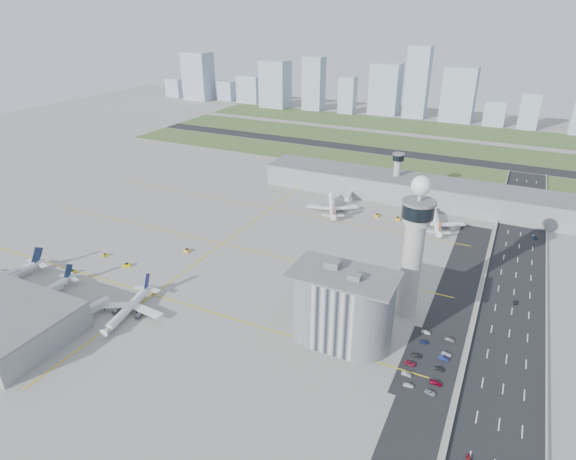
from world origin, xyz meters
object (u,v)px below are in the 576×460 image
at_px(airplane_near_c, 127,304).
at_px(car_lot_2, 410,363).
at_px(tug_0, 72,272).
at_px(car_hw_1, 515,302).
at_px(tug_5, 398,218).
at_px(car_lot_4, 424,342).
at_px(car_lot_9, 444,358).
at_px(jet_bridge_far_0, 350,194).
at_px(airplane_far_a, 332,202).
at_px(tug_1, 105,255).
at_px(tug_2, 127,265).
at_px(car_lot_1, 406,374).
at_px(car_lot_0, 409,385).
at_px(airplane_far_b, 437,218).
at_px(car_lot_7, 436,383).
at_px(control_tower, 414,243).
at_px(airplane_near_a, 1,274).
at_px(jet_bridge_near_1, 34,300).
at_px(car_lot_3, 417,355).
at_px(car_lot_10, 447,354).
at_px(jet_bridge_far_1, 420,206).
at_px(car_lot_8, 440,369).
at_px(car_hw_4, 513,200).
at_px(car_lot_11, 450,340).
at_px(car_hw_0, 468,459).
at_px(secondary_tower, 397,171).
at_px(tug_4, 377,215).
at_px(car_hw_2, 535,238).
at_px(car_lot_5, 426,332).
at_px(admin_building, 342,307).
at_px(tug_3, 187,250).
at_px(car_lot_6, 430,393).
at_px(airplane_near_b, 41,290).
at_px(jet_bridge_near_2, 81,317).

distance_m(airplane_near_c, car_lot_2, 122.87).
distance_m(tug_0, car_hw_1, 218.29).
bearing_deg(car_lot_2, tug_5, 16.33).
xyz_separation_m(car_lot_4, car_lot_9, (8.93, -7.13, 0.07)).
height_order(jet_bridge_far_0, car_lot_9, jet_bridge_far_0).
bearing_deg(airplane_far_a, tug_1, 119.93).
xyz_separation_m(tug_2, car_lot_1, (152.70, -17.59, -0.37)).
bearing_deg(car_lot_0, airplane_far_b, 1.11).
height_order(car_lot_7, car_lot_9, car_lot_9).
distance_m(control_tower, airplane_near_a, 196.86).
distance_m(jet_bridge_near_1, jet_bridge_far_0, 210.89).
relative_size(car_lot_3, car_lot_10, 1.02).
height_order(jet_bridge_far_1, car_lot_8, jet_bridge_far_1).
relative_size(airplane_far_a, car_hw_1, 11.49).
bearing_deg(jet_bridge_near_1, car_lot_2, -67.90).
distance_m(airplane_far_b, car_hw_4, 79.70).
distance_m(jet_bridge_far_1, car_lot_11, 142.07).
xyz_separation_m(car_lot_7, car_hw_0, (14.97, -28.68, -0.10)).
bearing_deg(tug_1, secondary_tower, -105.09).
xyz_separation_m(tug_4, car_hw_2, (93.69, 9.21, -0.42)).
distance_m(jet_bridge_far_0, car_lot_10, 172.23).
relative_size(airplane_near_a, tug_1, 15.89).
relative_size(car_lot_3, car_lot_5, 1.11).
bearing_deg(airplane_near_c, car_lot_5, 98.93).
height_order(jet_bridge_far_1, car_lot_1, jet_bridge_far_1).
relative_size(admin_building, car_hw_0, 13.22).
relative_size(tug_3, car_lot_7, 0.74).
xyz_separation_m(car_lot_6, car_lot_8, (0.72, 14.10, 0.06)).
relative_size(car_lot_6, car_hw_2, 0.99).
distance_m(jet_bridge_near_1, car_lot_8, 179.47).
height_order(car_lot_4, car_hw_2, car_lot_4).
xyz_separation_m(secondary_tower, car_lot_3, (53.08, -169.87, -18.23)).
bearing_deg(car_lot_0, car_hw_2, -19.71).
height_order(airplane_near_b, tug_2, airplane_near_b).
distance_m(car_lot_5, car_lot_7, 30.33).
relative_size(secondary_tower, car_hw_1, 8.89).
relative_size(tug_2, car_lot_10, 0.88).
distance_m(airplane_near_c, car_lot_5, 130.14).
bearing_deg(jet_bridge_near_1, jet_bridge_near_2, -80.00).
bearing_deg(car_lot_1, car_lot_8, -50.66).
distance_m(jet_bridge_far_1, car_lot_7, 169.14).
bearing_deg(tug_4, admin_building, 109.06).
bearing_deg(airplane_near_c, jet_bridge_near_1, -84.50).
bearing_deg(car_lot_1, tug_5, 16.31).
distance_m(jet_bridge_far_1, car_lot_3, 155.04).
bearing_deg(tug_2, car_lot_5, 55.58).
distance_m(car_lot_0, car_lot_10, 25.59).
relative_size(secondary_tower, car_lot_6, 8.10).
height_order(jet_bridge_far_0, tug_1, jet_bridge_far_0).
relative_size(secondary_tower, car_lot_2, 7.40).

